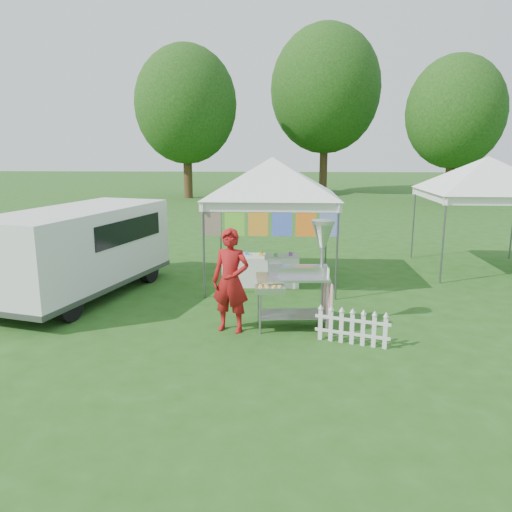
{
  "coord_description": "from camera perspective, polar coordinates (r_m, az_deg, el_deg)",
  "views": [
    {
      "loc": [
        0.32,
        -8.32,
        3.22
      ],
      "look_at": [
        -0.25,
        1.36,
        1.1
      ],
      "focal_mm": 35.0,
      "sensor_mm": 36.0,
      "label": 1
    }
  ],
  "objects": [
    {
      "name": "cargo_van",
      "position": [
        11.58,
        -19.15,
        0.8
      ],
      "size": [
        2.99,
        4.98,
        1.94
      ],
      "rotation": [
        0.0,
        0.0,
        -0.26
      ],
      "color": "silver",
      "rests_on": "ground"
    },
    {
      "name": "ground",
      "position": [
        8.93,
        1.12,
        -8.81
      ],
      "size": [
        120.0,
        120.0,
        0.0
      ],
      "primitive_type": "plane",
      "color": "#264714",
      "rests_on": "ground"
    },
    {
      "name": "canopy_right",
      "position": [
        14.3,
        25.05,
        10.27
      ],
      "size": [
        4.24,
        4.24,
        3.45
      ],
      "color": "#59595E",
      "rests_on": "ground"
    },
    {
      "name": "picket_fence",
      "position": [
        8.51,
        10.92,
        -8.07
      ],
      "size": [
        1.2,
        0.43,
        0.56
      ],
      "rotation": [
        0.0,
        0.0,
        -0.33
      ],
      "color": "silver",
      "rests_on": "ground"
    },
    {
      "name": "donut_cart",
      "position": [
        8.88,
        5.54,
        -1.17
      ],
      "size": [
        1.41,
        1.08,
        1.97
      ],
      "rotation": [
        0.0,
        0.0,
        0.09
      ],
      "color": "gray",
      "rests_on": "ground"
    },
    {
      "name": "tree_mid",
      "position": [
        36.63,
        7.96,
        18.33
      ],
      "size": [
        7.6,
        7.6,
        11.52
      ],
      "color": "#3A2815",
      "rests_on": "ground"
    },
    {
      "name": "tree_left",
      "position": [
        33.04,
        -8.01,
        16.73
      ],
      "size": [
        6.4,
        6.4,
        9.53
      ],
      "color": "#3A2815",
      "rests_on": "ground"
    },
    {
      "name": "display_table",
      "position": [
        11.9,
        0.58,
        -1.62
      ],
      "size": [
        1.8,
        0.7,
        0.7
      ],
      "primitive_type": "cube",
      "color": "white",
      "rests_on": "ground"
    },
    {
      "name": "vendor",
      "position": [
        8.78,
        -2.91,
        -2.84
      ],
      "size": [
        0.76,
        0.59,
        1.85
      ],
      "primitive_type": "imported",
      "rotation": [
        0.0,
        0.0,
        -0.24
      ],
      "color": "maroon",
      "rests_on": "ground"
    },
    {
      "name": "canopy_main",
      "position": [
        11.82,
        1.87,
        11.19
      ],
      "size": [
        4.24,
        4.24,
        3.45
      ],
      "color": "#59595E",
      "rests_on": "ground"
    },
    {
      "name": "tree_right",
      "position": [
        31.89,
        21.82,
        14.99
      ],
      "size": [
        5.6,
        5.6,
        8.42
      ],
      "color": "#3A2815",
      "rests_on": "ground"
    }
  ]
}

